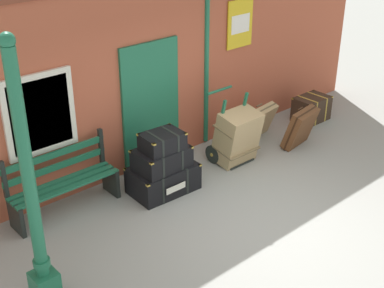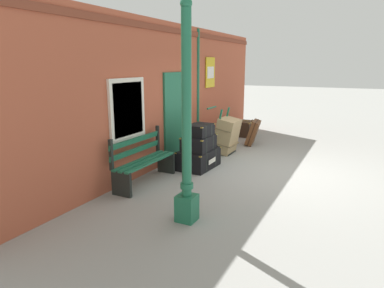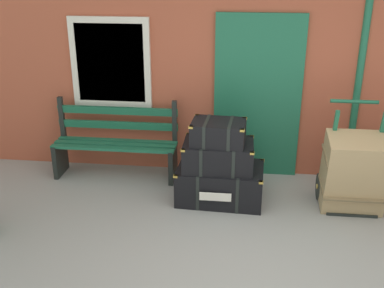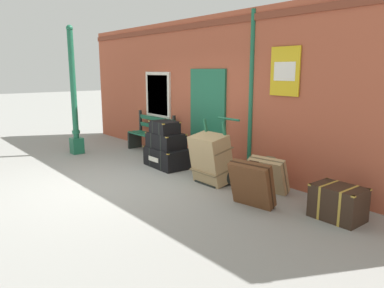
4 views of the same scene
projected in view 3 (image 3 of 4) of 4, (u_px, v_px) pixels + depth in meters
name	position (u px, v px, depth m)	size (l,w,h in m)	color
brick_facade	(259.00, 52.00, 5.88)	(10.40, 0.35, 3.20)	#AD5138
platform_bench	(116.00, 143.00, 6.10)	(1.60, 0.43, 1.01)	#1E6647
steamer_trunk_base	(220.00, 183.00, 5.56)	(1.04, 0.70, 0.43)	black
steamer_trunk_middle	(218.00, 155.00, 5.40)	(0.81, 0.56, 0.33)	black
steamer_trunk_top	(218.00, 133.00, 5.27)	(0.64, 0.49, 0.27)	black
porters_trolley	(349.00, 182.00, 5.45)	(0.71, 0.62, 1.19)	black
large_brown_trunk	(354.00, 173.00, 5.21)	(0.70, 0.60, 0.95)	tan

